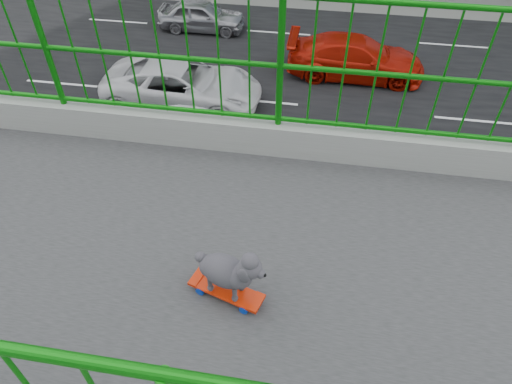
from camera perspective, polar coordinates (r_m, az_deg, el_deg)
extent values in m
cube|color=black|center=(17.93, 0.32, 11.11)|extent=(18.00, 90.00, 0.02)
cube|color=#2D2D2F|center=(4.21, -28.76, -7.16)|extent=(3.00, 24.00, 0.50)
cube|color=gray|center=(4.78, -22.12, 8.64)|extent=(0.20, 24.00, 0.30)
cylinder|color=#0C700D|center=(4.46, -24.55, 15.95)|extent=(0.04, 24.00, 0.04)
cylinder|color=#0C700D|center=(4.46, -24.55, 15.95)|extent=(0.06, 0.06, 1.10)
cube|color=red|center=(3.15, -3.69, -11.98)|extent=(0.29, 0.53, 0.02)
cube|color=#99999E|center=(3.22, -6.28, -11.05)|extent=(0.10, 0.06, 0.02)
cylinder|color=#0832B8|center=(3.26, -5.66, -10.33)|extent=(0.04, 0.07, 0.06)
sphere|color=yellow|center=(3.26, -5.66, -10.33)|extent=(0.03, 0.03, 0.03)
cylinder|color=#0832B8|center=(3.20, -6.88, -12.02)|extent=(0.04, 0.07, 0.06)
sphere|color=yellow|center=(3.20, -6.88, -12.02)|extent=(0.03, 0.03, 0.03)
cube|color=#99999E|center=(3.12, -0.96, -13.30)|extent=(0.10, 0.06, 0.02)
cylinder|color=#0832B8|center=(3.16, -0.40, -12.51)|extent=(0.04, 0.07, 0.06)
sphere|color=yellow|center=(3.16, -0.40, -12.51)|extent=(0.03, 0.03, 0.03)
cylinder|color=#0832B8|center=(3.10, -1.53, -14.32)|extent=(0.04, 0.07, 0.06)
sphere|color=yellow|center=(3.10, -1.53, -14.32)|extent=(0.03, 0.03, 0.03)
ellipsoid|color=#2C292E|center=(2.98, -3.87, -9.68)|extent=(0.29, 0.37, 0.22)
sphere|color=#2C292E|center=(2.81, -0.72, -9.31)|extent=(0.15, 0.15, 0.15)
sphere|color=black|center=(2.80, 1.06, -10.23)|extent=(0.02, 0.02, 0.02)
sphere|color=#2C292E|center=(3.01, -6.88, -7.96)|extent=(0.07, 0.07, 0.07)
cylinder|color=#2C292E|center=(3.08, -1.81, -11.17)|extent=(0.03, 0.03, 0.14)
cylinder|color=#2C292E|center=(3.04, -2.64, -12.46)|extent=(0.03, 0.03, 0.14)
cylinder|color=#2C292E|center=(3.14, -4.81, -9.93)|extent=(0.03, 0.03, 0.14)
cylinder|color=#2C292E|center=(3.09, -5.69, -11.17)|extent=(0.03, 0.03, 0.14)
imported|color=silver|center=(14.95, -10.50, 6.42)|extent=(1.65, 4.74, 1.56)
imported|color=silver|center=(17.59, -9.01, 12.90)|extent=(2.67, 5.80, 1.61)
imported|color=#AD1406|center=(19.68, 12.21, 15.92)|extent=(2.22, 5.46, 1.58)
imported|color=gray|center=(23.37, -6.73, 20.82)|extent=(1.63, 4.05, 1.38)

